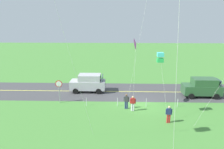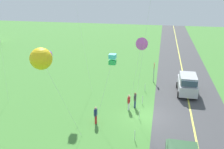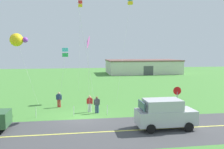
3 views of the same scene
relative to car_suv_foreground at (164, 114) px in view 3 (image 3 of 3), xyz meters
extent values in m
cube|color=#478438|center=(-6.06, 3.94, -1.20)|extent=(120.00, 120.00, 0.10)
cube|color=#424244|center=(-6.06, -0.06, -1.15)|extent=(120.00, 7.00, 0.00)
cube|color=#E5E04C|center=(-6.06, -0.06, -1.15)|extent=(120.00, 0.16, 0.00)
cube|color=#B7B7BC|center=(0.08, 0.00, -0.26)|extent=(4.40, 1.90, 1.10)
cube|color=#B7B7BC|center=(-0.17, 0.00, 0.69)|extent=(2.73, 1.75, 0.80)
cube|color=#334756|center=(0.91, 0.00, 0.69)|extent=(0.10, 1.61, 0.64)
cube|color=#334756|center=(-1.79, 0.00, 0.69)|extent=(0.10, 1.61, 0.60)
cylinder|color=black|center=(1.51, 0.95, -0.81)|extent=(0.68, 0.22, 0.68)
cylinder|color=black|center=(1.51, -0.95, -0.81)|extent=(0.68, 0.22, 0.68)
cylinder|color=black|center=(-1.35, 0.95, -0.81)|extent=(0.68, 0.22, 0.68)
cylinder|color=black|center=(-1.35, -0.95, -0.81)|extent=(0.68, 0.22, 0.68)
cylinder|color=black|center=(-12.27, 2.35, -0.81)|extent=(0.68, 0.22, 0.68)
cylinder|color=gray|center=(2.69, 3.84, -0.10)|extent=(0.08, 0.08, 2.10)
cylinder|color=red|center=(2.69, 3.84, 1.02)|extent=(0.76, 0.04, 0.76)
cylinder|color=white|center=(2.69, 3.86, 1.02)|extent=(0.62, 0.01, 0.62)
cylinder|color=navy|center=(-4.72, 5.29, -0.74)|extent=(0.16, 0.16, 0.82)
cylinder|color=navy|center=(-4.54, 5.29, -0.74)|extent=(0.16, 0.16, 0.82)
cube|color=#3F3F47|center=(-4.63, 5.29, -0.05)|extent=(0.36, 0.22, 0.56)
cylinder|color=#3F3F47|center=(-4.87, 5.29, -0.10)|extent=(0.10, 0.10, 0.52)
cylinder|color=#3F3F47|center=(-4.39, 5.29, -0.10)|extent=(0.10, 0.10, 0.52)
sphere|color=brown|center=(-4.63, 5.29, 0.34)|extent=(0.22, 0.22, 0.22)
cylinder|color=red|center=(-8.39, 8.27, -0.74)|extent=(0.16, 0.16, 0.82)
cylinder|color=red|center=(-8.21, 8.27, -0.74)|extent=(0.16, 0.16, 0.82)
cube|color=navy|center=(-8.30, 8.27, -0.05)|extent=(0.36, 0.22, 0.56)
cylinder|color=navy|center=(-8.54, 8.27, -0.10)|extent=(0.10, 0.10, 0.52)
cylinder|color=navy|center=(-8.06, 8.27, -0.10)|extent=(0.10, 0.10, 0.52)
sphere|color=#D8AD84|center=(-8.30, 8.27, 0.34)|extent=(0.22, 0.22, 0.22)
cylinder|color=silver|center=(-5.36, 5.82, -0.74)|extent=(0.16, 0.16, 0.82)
cylinder|color=silver|center=(-5.18, 5.82, -0.74)|extent=(0.16, 0.16, 0.82)
cube|color=red|center=(-5.27, 5.82, -0.05)|extent=(0.36, 0.22, 0.56)
cylinder|color=red|center=(-5.51, 5.82, -0.10)|extent=(0.10, 0.10, 0.52)
cylinder|color=red|center=(-5.03, 5.82, -0.10)|extent=(0.10, 0.10, 0.52)
sphere|color=#D8AD84|center=(-5.27, 5.82, 0.34)|extent=(0.22, 0.22, 0.22)
cylinder|color=silver|center=(-5.72, 4.61, 5.22)|extent=(2.20, 1.37, 12.74)
cylinder|color=silver|center=(-7.91, 7.61, 1.70)|extent=(0.80, 1.34, 5.71)
cube|color=#4CD8D8|center=(-7.52, 6.95, 4.81)|extent=(0.56, 0.56, 0.36)
cube|color=green|center=(-7.52, 6.95, 4.31)|extent=(0.56, 0.56, 0.36)
cylinder|color=silver|center=(-5.36, 5.32, 2.17)|extent=(0.21, 1.02, 6.64)
cone|color=#D859BF|center=(-5.46, 4.82, 5.49)|extent=(0.55, 1.15, 1.11)
cylinder|color=silver|center=(-11.58, 9.62, 2.36)|extent=(2.38, 1.54, 7.03)
sphere|color=yellow|center=(-12.76, 10.38, 5.87)|extent=(1.40, 1.40, 1.40)
sphere|color=purple|center=(-11.86, 10.38, 5.87)|extent=(0.60, 0.60, 0.60)
cylinder|color=silver|center=(-5.90, 18.39, 5.09)|extent=(0.42, 0.07, 12.48)
cube|color=red|center=(-5.70, 18.36, 11.58)|extent=(0.56, 0.56, 0.36)
cube|color=yellow|center=(-5.70, 18.36, 11.08)|extent=(0.56, 0.56, 0.36)
cylinder|color=silver|center=(-0.71, 11.90, 4.87)|extent=(2.18, 2.70, 12.05)
cube|color=yellow|center=(0.37, 13.25, 10.65)|extent=(0.56, 0.56, 0.36)
cube|color=beige|center=(10.75, 43.25, 0.45)|extent=(18.00, 10.00, 3.20)
cube|color=brown|center=(10.75, 43.25, 2.20)|extent=(18.36, 10.20, 0.30)
cube|color=#4C4C51|center=(10.75, 38.30, -0.05)|extent=(2.40, 0.12, 2.20)
cylinder|color=silver|center=(-10.08, 4.64, -0.70)|extent=(0.05, 0.05, 0.90)
cylinder|color=silver|center=(-6.78, 4.64, -0.70)|extent=(0.05, 0.05, 0.90)
cylinder|color=silver|center=(-3.72, 4.64, -0.70)|extent=(0.05, 0.05, 0.90)
cylinder|color=silver|center=(-0.39, 4.64, -0.70)|extent=(0.05, 0.05, 0.90)
camera|label=1|loc=(-3.76, 25.96, 7.93)|focal=34.38mm
camera|label=2|loc=(-25.66, 3.08, 9.94)|focal=37.90mm
camera|label=3|loc=(-6.66, -16.99, 4.74)|focal=38.76mm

